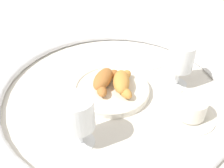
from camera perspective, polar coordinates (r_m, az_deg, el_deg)
The scene contains 9 objects.
ground_plane at distance 0.77m, azimuth 0.41°, elevation -2.01°, with size 2.20×2.20×0.00m, color silver.
table_chrome_rim at distance 0.76m, azimuth 0.41°, elevation -1.32°, with size 0.69×0.69×0.02m, color silver.
pastry_plate at distance 0.76m, azimuth 0.00°, elevation -1.06°, with size 0.23×0.23×0.02m.
croissant_large at distance 0.75m, azimuth -1.84°, elevation 0.91°, with size 0.14×0.06×0.04m.
croissant_small at distance 0.74m, azimuth 2.34°, elevation 0.46°, with size 0.13×0.09×0.04m.
coffee_cup_near at distance 0.71m, azimuth 17.32°, elevation -5.48°, with size 0.14×0.14×0.06m.
juice_glass_left at distance 0.77m, azimuth 15.15°, elevation 5.36°, with size 0.08×0.08×0.14m.
juice_glass_right at distance 0.57m, azimuth -7.60°, elevation -7.03°, with size 0.08×0.08×0.14m.
sugar_packet at distance 0.89m, azimuth 9.80°, elevation 4.20°, with size 0.05×0.03×0.01m, color white.
Camera 1 is at (0.55, 0.20, 0.50)m, focal length 40.77 mm.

